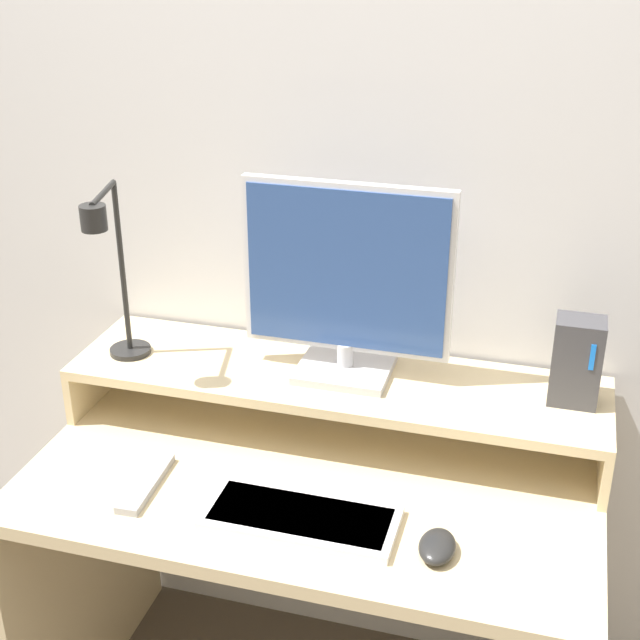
{
  "coord_description": "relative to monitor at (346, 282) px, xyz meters",
  "views": [
    {
      "loc": [
        0.43,
        -1.12,
        1.78
      ],
      "look_at": [
        0.01,
        0.36,
        1.06
      ],
      "focal_mm": 50.0,
      "sensor_mm": 36.0,
      "label": 1
    }
  ],
  "objects": [
    {
      "name": "wall_back",
      "position": [
        -0.02,
        0.17,
        0.18
      ],
      "size": [
        6.0,
        0.05,
        2.5
      ],
      "color": "silver",
      "rests_on": "ground_plane"
    },
    {
      "name": "desk",
      "position": [
        -0.02,
        -0.19,
        -0.56
      ],
      "size": [
        1.16,
        0.65,
        0.72
      ],
      "color": "beige",
      "rests_on": "ground_plane"
    },
    {
      "name": "monitor_shelf",
      "position": [
        -0.02,
        -0.02,
        -0.23
      ],
      "size": [
        1.16,
        0.3,
        0.14
      ],
      "color": "beige",
      "rests_on": "desk"
    },
    {
      "name": "monitor",
      "position": [
        0.0,
        0.0,
        0.0
      ],
      "size": [
        0.44,
        0.18,
        0.42
      ],
      "color": "#BCBCC1",
      "rests_on": "monitor_shelf"
    },
    {
      "name": "desk_lamp",
      "position": [
        -0.47,
        -0.12,
        0.02
      ],
      "size": [
        0.11,
        0.22,
        0.4
      ],
      "color": "black",
      "rests_on": "monitor_shelf"
    },
    {
      "name": "router_dock",
      "position": [
        0.47,
        0.01,
        -0.12
      ],
      "size": [
        0.1,
        0.08,
        0.18
      ],
      "color": "#3D3D42",
      "rests_on": "monitor_shelf"
    },
    {
      "name": "keyboard",
      "position": [
        0.01,
        -0.35,
        -0.34
      ],
      "size": [
        0.37,
        0.16,
        0.02
      ],
      "color": "white",
      "rests_on": "desk"
    },
    {
      "name": "mouse",
      "position": [
        0.27,
        -0.37,
        -0.33
      ],
      "size": [
        0.07,
        0.1,
        0.03
      ],
      "color": "black",
      "rests_on": "desk"
    },
    {
      "name": "remote_control",
      "position": [
        -0.32,
        -0.33,
        -0.34
      ],
      "size": [
        0.06,
        0.2,
        0.02
      ],
      "color": "#99999E",
      "rests_on": "desk"
    }
  ]
}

